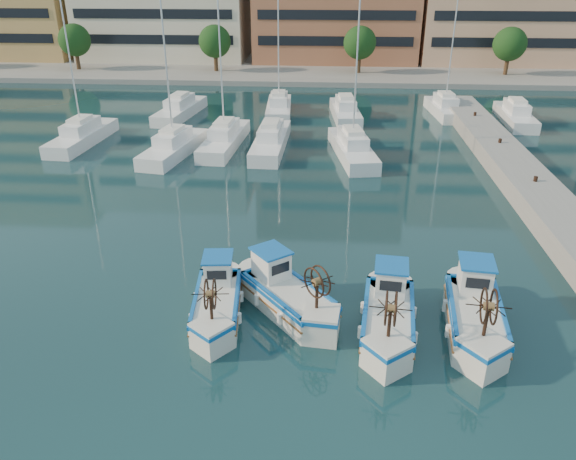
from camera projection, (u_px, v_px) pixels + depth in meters
The scene contains 7 objects.
ground at pixel (313, 323), 22.70m from camera, with size 300.00×300.00×0.00m, color #1B4347.
quay at pixel (571, 233), 28.80m from camera, with size 3.00×60.00×1.20m, color gray.
yacht_marina at pixel (288, 127), 47.65m from camera, with size 39.15×22.06×11.50m.
fishing_boat_a at pixel (217, 299), 22.88m from camera, with size 2.23×4.56×2.79m.
fishing_boat_b at pixel (286, 293), 23.21m from camera, with size 4.38×4.77×2.99m.
fishing_boat_c at pixel (388, 313), 21.88m from camera, with size 2.45×4.92×3.00m.
fishing_boat_d at pixel (475, 311), 21.92m from camera, with size 2.58×5.12×3.12m.
Camera 1 is at (0.33, -18.86, 13.22)m, focal length 35.00 mm.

